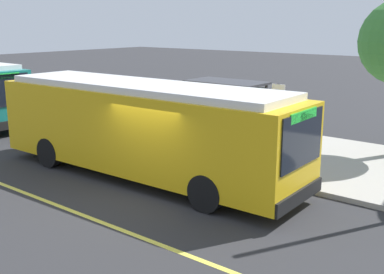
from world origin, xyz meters
name	(u,v)px	position (x,y,z in m)	size (l,w,h in m)	color
ground_plane	(152,194)	(0.00, 0.00, 0.00)	(120.00, 120.00, 0.00)	#2B2B2D
sidewalk_curb	(262,149)	(0.00, 6.00, 0.07)	(44.00, 6.40, 0.15)	#A8A399
lane_stripe_center	(91,218)	(0.00, -2.20, 0.00)	(36.00, 0.14, 0.01)	#E0D64C
transit_bus_main	(142,126)	(-1.32, 1.01, 1.62)	(10.68, 2.83, 2.95)	gold
bus_shelter	(225,99)	(-1.31, 5.38, 1.92)	(2.90, 1.60, 2.48)	#333338
waiting_bench	(225,133)	(-1.21, 5.32, 0.63)	(1.60, 0.48, 0.95)	brown
route_sign_post	(277,116)	(1.98, 3.46, 1.96)	(0.44, 0.08, 2.80)	#333338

